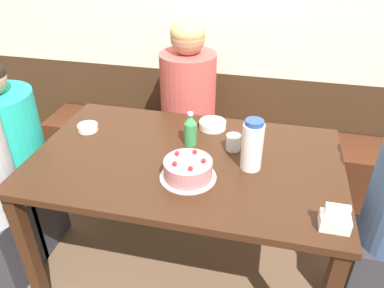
{
  "coord_description": "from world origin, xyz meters",
  "views": [
    {
      "loc": [
        0.37,
        -1.46,
        1.78
      ],
      "look_at": [
        0.02,
        0.05,
        0.82
      ],
      "focal_mm": 35.0,
      "sensor_mm": 36.0,
      "label": 1
    }
  ],
  "objects_px": {
    "water_pitcher": "(252,145)",
    "bowl_rice_small": "(213,125)",
    "napkin_holder": "(335,220)",
    "bowl_soup_white": "(88,128)",
    "glass_water_tall": "(233,142)",
    "bench_seat": "(213,158)",
    "person_pale_blue_shirt": "(188,115)",
    "person_teal_shirt": "(13,162)",
    "soju_bottle": "(190,130)",
    "birthday_cake": "(188,169)"
  },
  "relations": [
    {
      "from": "glass_water_tall",
      "to": "person_teal_shirt",
      "type": "relative_size",
      "value": 0.07
    },
    {
      "from": "water_pitcher",
      "to": "glass_water_tall",
      "type": "height_order",
      "value": "water_pitcher"
    },
    {
      "from": "birthday_cake",
      "to": "bowl_soup_white",
      "type": "relative_size",
      "value": 2.33
    },
    {
      "from": "bowl_rice_small",
      "to": "glass_water_tall",
      "type": "relative_size",
      "value": 1.82
    },
    {
      "from": "bench_seat",
      "to": "person_teal_shirt",
      "type": "xyz_separation_m",
      "value": [
        -1.0,
        -0.83,
        0.36
      ]
    },
    {
      "from": "soju_bottle",
      "to": "glass_water_tall",
      "type": "height_order",
      "value": "soju_bottle"
    },
    {
      "from": "bowl_rice_small",
      "to": "person_teal_shirt",
      "type": "height_order",
      "value": "person_teal_shirt"
    },
    {
      "from": "bench_seat",
      "to": "bowl_rice_small",
      "type": "relative_size",
      "value": 17.3
    },
    {
      "from": "glass_water_tall",
      "to": "person_pale_blue_shirt",
      "type": "distance_m",
      "value": 0.72
    },
    {
      "from": "person_teal_shirt",
      "to": "soju_bottle",
      "type": "bearing_deg",
      "value": 7.11
    },
    {
      "from": "person_pale_blue_shirt",
      "to": "birthday_cake",
      "type": "bearing_deg",
      "value": 13.52
    },
    {
      "from": "water_pitcher",
      "to": "napkin_holder",
      "type": "bearing_deg",
      "value": -43.18
    },
    {
      "from": "bench_seat",
      "to": "person_pale_blue_shirt",
      "type": "relative_size",
      "value": 2.02
    },
    {
      "from": "bowl_soup_white",
      "to": "bowl_rice_small",
      "type": "xyz_separation_m",
      "value": [
        0.66,
        0.18,
        0.0
      ]
    },
    {
      "from": "glass_water_tall",
      "to": "bench_seat",
      "type": "bearing_deg",
      "value": 106.74
    },
    {
      "from": "soju_bottle",
      "to": "bowl_soup_white",
      "type": "xyz_separation_m",
      "value": [
        -0.58,
        0.01,
        -0.07
      ]
    },
    {
      "from": "napkin_holder",
      "to": "person_pale_blue_shirt",
      "type": "height_order",
      "value": "person_pale_blue_shirt"
    },
    {
      "from": "birthday_cake",
      "to": "napkin_holder",
      "type": "bearing_deg",
      "value": -16.54
    },
    {
      "from": "glass_water_tall",
      "to": "person_pale_blue_shirt",
      "type": "bearing_deg",
      "value": 122.47
    },
    {
      "from": "glass_water_tall",
      "to": "person_teal_shirt",
      "type": "distance_m",
      "value": 1.24
    },
    {
      "from": "water_pitcher",
      "to": "person_teal_shirt",
      "type": "xyz_separation_m",
      "value": [
        -1.31,
        0.01,
        -0.3
      ]
    },
    {
      "from": "water_pitcher",
      "to": "glass_water_tall",
      "type": "relative_size",
      "value": 3.06
    },
    {
      "from": "birthday_cake",
      "to": "soju_bottle",
      "type": "bearing_deg",
      "value": 101.15
    },
    {
      "from": "bench_seat",
      "to": "bowl_rice_small",
      "type": "distance_m",
      "value": 0.77
    },
    {
      "from": "bowl_soup_white",
      "to": "glass_water_tall",
      "type": "distance_m",
      "value": 0.79
    },
    {
      "from": "soju_bottle",
      "to": "person_teal_shirt",
      "type": "height_order",
      "value": "person_teal_shirt"
    },
    {
      "from": "soju_bottle",
      "to": "glass_water_tall",
      "type": "bearing_deg",
      "value": -0.49
    },
    {
      "from": "bowl_rice_small",
      "to": "glass_water_tall",
      "type": "bearing_deg",
      "value": -54.31
    },
    {
      "from": "water_pitcher",
      "to": "person_pale_blue_shirt",
      "type": "distance_m",
      "value": 0.9
    },
    {
      "from": "birthday_cake",
      "to": "person_pale_blue_shirt",
      "type": "relative_size",
      "value": 0.2
    },
    {
      "from": "soju_bottle",
      "to": "person_teal_shirt",
      "type": "bearing_deg",
      "value": -172.89
    },
    {
      "from": "glass_water_tall",
      "to": "person_teal_shirt",
      "type": "bearing_deg",
      "value": -174.25
    },
    {
      "from": "bench_seat",
      "to": "bowl_soup_white",
      "type": "bearing_deg",
      "value": -130.2
    },
    {
      "from": "birthday_cake",
      "to": "water_pitcher",
      "type": "distance_m",
      "value": 0.31
    },
    {
      "from": "glass_water_tall",
      "to": "birthday_cake",
      "type": "bearing_deg",
      "value": -120.55
    },
    {
      "from": "person_teal_shirt",
      "to": "person_pale_blue_shirt",
      "type": "bearing_deg",
      "value": 39.91
    },
    {
      "from": "bench_seat",
      "to": "soju_bottle",
      "type": "distance_m",
      "value": 0.94
    },
    {
      "from": "soju_bottle",
      "to": "bowl_soup_white",
      "type": "relative_size",
      "value": 1.65
    },
    {
      "from": "bench_seat",
      "to": "napkin_holder",
      "type": "distance_m",
      "value": 1.46
    },
    {
      "from": "person_teal_shirt",
      "to": "person_pale_blue_shirt",
      "type": "xyz_separation_m",
      "value": [
        0.84,
        0.71,
        0.04
      ]
    },
    {
      "from": "napkin_holder",
      "to": "person_pale_blue_shirt",
      "type": "distance_m",
      "value": 1.33
    },
    {
      "from": "birthday_cake",
      "to": "person_pale_blue_shirt",
      "type": "bearing_deg",
      "value": 103.52
    },
    {
      "from": "bench_seat",
      "to": "bowl_rice_small",
      "type": "xyz_separation_m",
      "value": [
        0.07,
        -0.51,
        0.57
      ]
    },
    {
      "from": "bowl_soup_white",
      "to": "napkin_holder",
      "type": "bearing_deg",
      "value": -20.9
    },
    {
      "from": "bench_seat",
      "to": "glass_water_tall",
      "type": "height_order",
      "value": "glass_water_tall"
    },
    {
      "from": "napkin_holder",
      "to": "bowl_soup_white",
      "type": "distance_m",
      "value": 1.32
    },
    {
      "from": "water_pitcher",
      "to": "bowl_rice_small",
      "type": "relative_size",
      "value": 1.68
    },
    {
      "from": "water_pitcher",
      "to": "person_teal_shirt",
      "type": "bearing_deg",
      "value": 179.39
    },
    {
      "from": "soju_bottle",
      "to": "glass_water_tall",
      "type": "relative_size",
      "value": 2.22
    },
    {
      "from": "bowl_rice_small",
      "to": "person_teal_shirt",
      "type": "relative_size",
      "value": 0.12
    }
  ]
}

